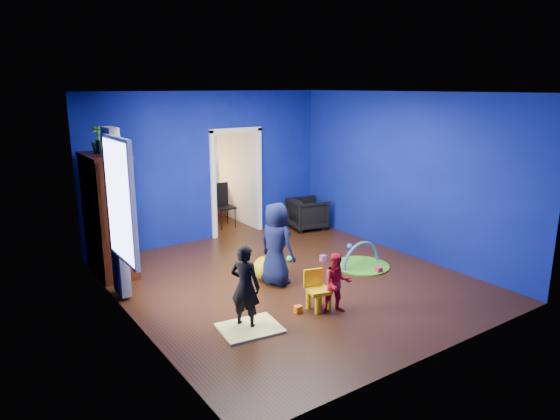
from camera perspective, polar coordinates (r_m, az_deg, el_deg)
floor at (r=7.96m, az=1.20°, el=-8.05°), size 5.00×5.50×0.01m
ceiling at (r=7.38m, az=1.32°, el=13.31°), size 5.00×5.50×0.01m
wall_back at (r=9.87m, az=-8.13°, el=4.89°), size 5.00×0.02×2.90m
wall_front at (r=5.61m, az=17.89°, el=-2.63°), size 5.00×0.02×2.90m
wall_left at (r=6.44m, az=-17.12°, el=-0.44°), size 0.02×5.50×2.90m
wall_right at (r=9.20m, az=14.05°, el=3.95°), size 0.02×5.50×2.90m
alcove at (r=10.93m, az=-7.32°, el=4.74°), size 1.00×1.75×2.50m
armchair at (r=10.68m, az=3.14°, el=-0.41°), size 0.85×0.83×0.66m
child_black at (r=6.34m, az=-4.00°, el=-8.71°), size 0.43×0.48×1.09m
child_navy at (r=7.61m, az=-0.45°, el=-3.92°), size 0.56×0.71×1.29m
toddler_red at (r=6.80m, az=6.54°, el=-8.31°), size 0.50×0.46×0.83m
vase at (r=7.96m, az=-19.02°, el=6.60°), size 0.27×0.27×0.21m
potted_plant at (r=8.45m, az=-20.05°, el=7.62°), size 0.25×0.25×0.43m
tv_armoire at (r=8.44m, az=-18.99°, el=-0.55°), size 0.58×1.14×1.96m
crt_tv at (r=8.44m, az=-18.75°, el=-0.25°), size 0.46×0.70×0.54m
yellow_blanket at (r=6.48m, az=-3.46°, el=-13.32°), size 0.82×0.69×0.03m
hopper_ball at (r=7.94m, az=-1.76°, el=-6.65°), size 0.38×0.38×0.38m
kid_chair at (r=6.92m, az=4.45°, el=-9.35°), size 0.35×0.35×0.50m
play_mat at (r=8.65m, az=9.24°, el=-6.30°), size 0.95×0.95×0.03m
toy_arch at (r=8.65m, az=9.25°, el=-6.26°), size 0.85×0.09×0.85m
window_left at (r=6.75m, az=-17.97°, el=1.01°), size 0.03×0.95×1.55m
curtain at (r=7.37m, az=-18.18°, el=-0.36°), size 0.14×0.42×2.40m
doorway at (r=10.21m, az=-5.03°, el=3.01°), size 1.16×0.10×2.10m
study_desk at (r=11.66m, az=-8.62°, el=0.89°), size 0.88×0.44×0.75m
desk_monitor at (r=11.65m, az=-8.98°, el=3.76°), size 0.40×0.05×0.32m
desk_lamp at (r=11.49m, az=-10.11°, el=3.46°), size 0.14×0.14×0.14m
folding_chair at (r=10.81m, az=-6.40°, el=0.39°), size 0.40×0.40×0.92m
book_shelf at (r=11.51m, az=-9.17°, el=9.00°), size 0.88×0.24×0.04m
toy_0 at (r=8.39m, az=11.22°, el=-6.77°), size 0.10×0.08×0.10m
toy_1 at (r=9.51m, az=7.98°, el=-4.10°), size 0.11×0.11×0.11m
toy_2 at (r=6.88m, az=2.08°, el=-11.28°), size 0.10×0.08×0.10m
toy_3 at (r=8.76m, az=1.06°, el=-5.56°), size 0.11×0.11×0.11m
toy_4 at (r=8.83m, az=4.94°, el=-5.49°), size 0.10×0.08×0.10m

